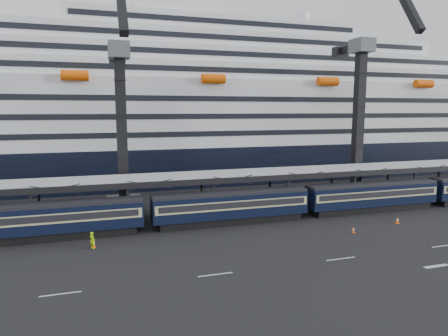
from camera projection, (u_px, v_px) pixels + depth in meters
The scene contains 11 objects.
ground at pixel (335, 243), 41.04m from camera, with size 260.00×260.00×0.00m, color black.
lane_markings at pixel (439, 252), 38.48m from camera, with size 111.00×4.27×0.02m.
train at pixel (257, 204), 48.81m from camera, with size 133.05×3.00×4.05m.
canopy at pixel (279, 173), 53.52m from camera, with size 130.00×6.25×5.53m.
cruise_ship at pixel (209, 116), 82.41m from camera, with size 214.09×28.84×34.00m.
crane_dark_near at pixel (122, 123), 51.04m from camera, with size 4.50×17.75×35.08m.
crane_dark_mid at pixel (360, 111), 60.13m from camera, with size 4.50×18.24×39.64m.
worker at pixel (92, 240), 39.26m from camera, with size 0.63×0.41×1.72m, color #AFE40C.
traffic_cone_c at pixel (93, 243), 39.65m from camera, with size 0.43×0.43×0.86m.
traffic_cone_d at pixel (353, 230), 44.45m from camera, with size 0.35×0.35×0.70m.
traffic_cone_e at pixel (397, 220), 48.03m from camera, with size 0.43×0.43×0.87m.
Camera 1 is at (-22.65, -34.33, 13.56)m, focal length 32.00 mm.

